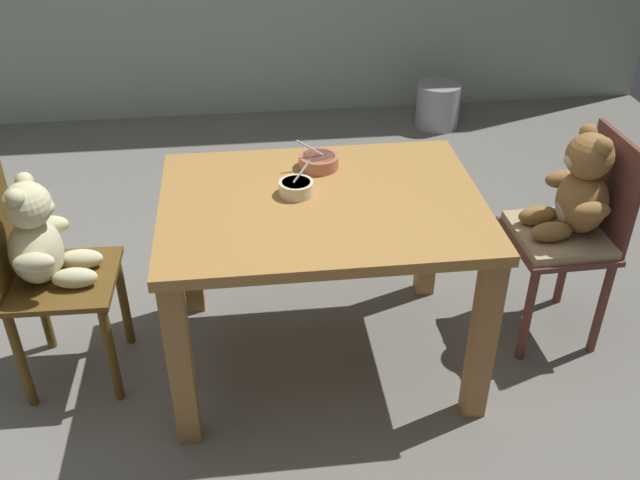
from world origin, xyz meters
TOP-DOWN VIEW (x-y plane):
  - ground_plane at (0.00, 0.00)m, footprint 5.20×5.20m
  - dining_table at (0.00, 0.00)m, footprint 1.13×0.85m
  - teddy_chair_near_left at (-0.99, 0.02)m, footprint 0.39×0.39m
  - teddy_chair_near_right at (0.98, 0.06)m, footprint 0.37×0.40m
  - porridge_bowl_terracotta_far_center at (0.02, 0.25)m, footprint 0.16×0.15m
  - porridge_bowl_cream_center at (-0.08, 0.05)m, footprint 0.12×0.12m
  - metal_pail at (1.04, 2.15)m, footprint 0.29×0.29m

SIDE VIEW (x-z plane):
  - ground_plane at x=0.00m, z-range -0.04..0.00m
  - metal_pail at x=1.04m, z-range 0.00..0.29m
  - teddy_chair_near_left at x=-0.99m, z-range 0.10..1.04m
  - teddy_chair_near_right at x=0.98m, z-range 0.14..1.04m
  - dining_table at x=0.00m, z-range 0.23..0.95m
  - porridge_bowl_terracotta_far_center at x=0.02m, z-range 0.68..0.81m
  - porridge_bowl_cream_center at x=-0.08m, z-range 0.69..0.80m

